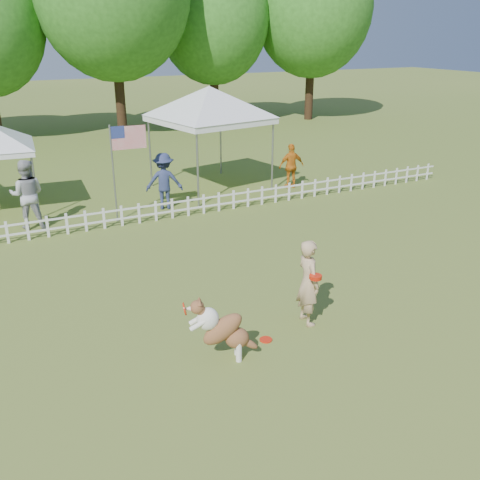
{
  "coord_description": "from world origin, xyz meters",
  "views": [
    {
      "loc": [
        -4.12,
        -7.24,
        5.12
      ],
      "look_at": [
        0.48,
        2.0,
        1.1
      ],
      "focal_mm": 40.0,
      "sensor_mm": 36.0,
      "label": 1
    }
  ],
  "objects_px": {
    "frisbee_on_turf": "(266,340)",
    "spectator_c": "(291,166)",
    "canopy_tent_right": "(210,140)",
    "spectator_b": "(164,181)",
    "flag_pole": "(114,174)",
    "dog": "(224,329)",
    "handler": "(308,282)",
    "spectator_a": "(27,195)"
  },
  "relations": [
    {
      "from": "flag_pole",
      "to": "spectator_b",
      "type": "xyz_separation_m",
      "value": [
        1.65,
        0.54,
        -0.52
      ]
    },
    {
      "from": "frisbee_on_turf",
      "to": "dog",
      "type": "bearing_deg",
      "value": -168.21
    },
    {
      "from": "spectator_a",
      "to": "dog",
      "type": "bearing_deg",
      "value": 120.19
    },
    {
      "from": "spectator_c",
      "to": "spectator_b",
      "type": "bearing_deg",
      "value": 11.56
    },
    {
      "from": "dog",
      "to": "flag_pole",
      "type": "relative_size",
      "value": 0.41
    },
    {
      "from": "frisbee_on_turf",
      "to": "spectator_b",
      "type": "relative_size",
      "value": 0.13
    },
    {
      "from": "flag_pole",
      "to": "dog",
      "type": "bearing_deg",
      "value": -90.56
    },
    {
      "from": "spectator_a",
      "to": "spectator_b",
      "type": "relative_size",
      "value": 1.11
    },
    {
      "from": "flag_pole",
      "to": "canopy_tent_right",
      "type": "bearing_deg",
      "value": 28.57
    },
    {
      "from": "frisbee_on_turf",
      "to": "spectator_a",
      "type": "distance_m",
      "value": 8.69
    },
    {
      "from": "handler",
      "to": "spectator_c",
      "type": "xyz_separation_m",
      "value": [
        4.67,
        8.18,
        -0.05
      ]
    },
    {
      "from": "dog",
      "to": "spectator_a",
      "type": "relative_size",
      "value": 0.59
    },
    {
      "from": "frisbee_on_turf",
      "to": "spectator_b",
      "type": "distance_m",
      "value": 8.21
    },
    {
      "from": "dog",
      "to": "handler",
      "type": "bearing_deg",
      "value": 31.06
    },
    {
      "from": "dog",
      "to": "flag_pole",
      "type": "xyz_separation_m",
      "value": [
        0.19,
        7.76,
        0.82
      ]
    },
    {
      "from": "frisbee_on_turf",
      "to": "spectator_c",
      "type": "bearing_deg",
      "value": 56.0
    },
    {
      "from": "dog",
      "to": "canopy_tent_right",
      "type": "distance_m",
      "value": 10.64
    },
    {
      "from": "spectator_a",
      "to": "spectator_c",
      "type": "xyz_separation_m",
      "value": [
        8.69,
        0.31,
        -0.19
      ]
    },
    {
      "from": "handler",
      "to": "canopy_tent_right",
      "type": "distance_m",
      "value": 9.64
    },
    {
      "from": "flag_pole",
      "to": "spectator_c",
      "type": "distance_m",
      "value": 6.48
    },
    {
      "from": "dog",
      "to": "spectator_a",
      "type": "xyz_separation_m",
      "value": [
        -2.11,
        8.28,
        0.4
      ]
    },
    {
      "from": "handler",
      "to": "flag_pole",
      "type": "bearing_deg",
      "value": 17.96
    },
    {
      "from": "spectator_b",
      "to": "spectator_c",
      "type": "height_order",
      "value": "spectator_b"
    },
    {
      "from": "dog",
      "to": "spectator_c",
      "type": "distance_m",
      "value": 10.83
    },
    {
      "from": "spectator_b",
      "to": "dog",
      "type": "bearing_deg",
      "value": 96.62
    },
    {
      "from": "flag_pole",
      "to": "spectator_c",
      "type": "relative_size",
      "value": 1.79
    },
    {
      "from": "handler",
      "to": "frisbee_on_turf",
      "type": "height_order",
      "value": "handler"
    },
    {
      "from": "frisbee_on_turf",
      "to": "spectator_c",
      "type": "height_order",
      "value": "spectator_c"
    },
    {
      "from": "frisbee_on_turf",
      "to": "spectator_b",
      "type": "height_order",
      "value": "spectator_b"
    },
    {
      "from": "frisbee_on_turf",
      "to": "canopy_tent_right",
      "type": "relative_size",
      "value": 0.07
    },
    {
      "from": "handler",
      "to": "spectator_b",
      "type": "xyz_separation_m",
      "value": [
        -0.08,
        7.88,
        0.04
      ]
    },
    {
      "from": "spectator_a",
      "to": "spectator_b",
      "type": "bearing_deg",
      "value": -163.82
    },
    {
      "from": "canopy_tent_right",
      "to": "spectator_b",
      "type": "bearing_deg",
      "value": -157.02
    },
    {
      "from": "spectator_b",
      "to": "spectator_c",
      "type": "bearing_deg",
      "value": -157.38
    },
    {
      "from": "canopy_tent_right",
      "to": "spectator_a",
      "type": "height_order",
      "value": "canopy_tent_right"
    },
    {
      "from": "handler",
      "to": "spectator_c",
      "type": "bearing_deg",
      "value": -24.99
    },
    {
      "from": "dog",
      "to": "spectator_c",
      "type": "xyz_separation_m",
      "value": [
        6.58,
        8.6,
        0.21
      ]
    },
    {
      "from": "frisbee_on_turf",
      "to": "handler",
      "type": "bearing_deg",
      "value": 12.9
    },
    {
      "from": "handler",
      "to": "flag_pole",
      "type": "xyz_separation_m",
      "value": [
        -1.73,
        7.34,
        0.56
      ]
    },
    {
      "from": "flag_pole",
      "to": "spectator_c",
      "type": "bearing_deg",
      "value": 8.28
    },
    {
      "from": "dog",
      "to": "spectator_b",
      "type": "height_order",
      "value": "spectator_b"
    },
    {
      "from": "dog",
      "to": "spectator_c",
      "type": "relative_size",
      "value": 0.73
    }
  ]
}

